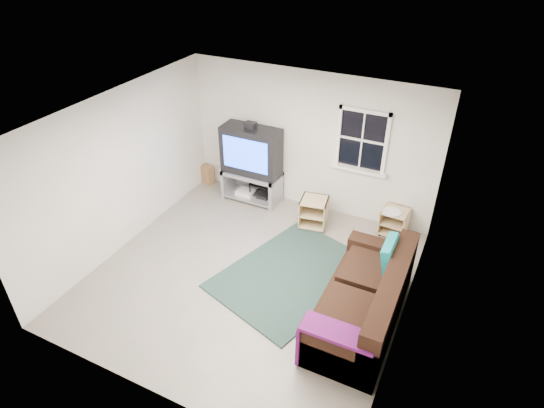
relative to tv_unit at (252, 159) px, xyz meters
The scene contains 8 objects.
room 2.08m from the tv_unit, ahead, with size 4.60×4.62×4.60m.
tv_unit is the anchor object (origin of this frame).
av_rack 0.50m from the tv_unit, 21.77° to the left, with size 0.51×0.37×1.03m.
side_table_left 1.55m from the tv_unit, 11.60° to the right, with size 0.53×0.53×0.55m.
side_table_right 2.81m from the tv_unit, ahead, with size 0.46×0.47×0.50m.
sofa 3.61m from the tv_unit, 36.98° to the right, with size 0.98×2.20×1.01m.
shag_rug 2.50m from the tv_unit, 47.05° to the right, with size 1.69×2.33×0.03m, color black.
paper_bag 1.35m from the tv_unit, behind, with size 0.26×0.17×0.38m, color olive.
Camera 1 is at (2.63, -4.66, 4.78)m, focal length 30.00 mm.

